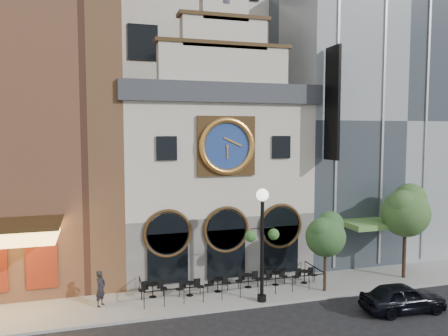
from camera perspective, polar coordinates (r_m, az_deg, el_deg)
name	(u,v)px	position (r m, az deg, el deg)	size (l,w,h in m)	color
ground	(247,309)	(24.37, 3.08, -17.92)	(120.00, 120.00, 0.00)	black
sidewalk	(233,291)	(26.55, 1.20, -15.81)	(44.00, 5.00, 0.15)	gray
clock_building	(210,171)	(30.11, -1.86, -0.44)	(12.60, 8.78, 18.65)	#605E5B
theater_building	(5,82)	(31.79, -26.66, 10.03)	(14.00, 15.60, 25.00)	brown
retail_building	(357,123)	(37.37, 16.98, 5.65)	(14.00, 14.40, 20.00)	gray
office_tower	(176,18)	(43.23, -6.23, 18.86)	(20.00, 16.00, 40.00)	beige
cafe_railing	(233,283)	(26.37, 1.20, -14.74)	(10.60, 2.60, 0.90)	black
bistro_0	(153,289)	(25.64, -9.29, -15.34)	(1.58, 0.68, 0.90)	black
bistro_1	(190,288)	(25.61, -4.49, -15.31)	(1.58, 0.68, 0.90)	black
bistro_2	(218,284)	(26.13, -0.81, -14.89)	(1.58, 0.68, 0.90)	black
bistro_3	(248,280)	(26.85, 3.18, -14.36)	(1.58, 0.68, 0.90)	black
bistro_4	(276,277)	(27.36, 6.75, -14.01)	(1.58, 0.68, 0.90)	black
bistro_5	(304,276)	(27.94, 10.45, -13.66)	(1.58, 0.68, 0.90)	black
car_right	(403,298)	(25.51, 22.33, -15.39)	(1.79, 4.45, 1.52)	black
pedestrian	(101,288)	(24.87, -15.82, -14.89)	(0.70, 0.46, 1.91)	black
lamppost	(262,232)	(23.90, 5.02, -8.34)	(1.98, 0.69, 6.20)	black
tree_left	(326,233)	(26.17, 13.18, -8.32)	(2.40, 2.31, 4.62)	#382619
tree_right	(406,209)	(29.91, 22.68, -4.99)	(3.10, 2.99, 5.98)	#382619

